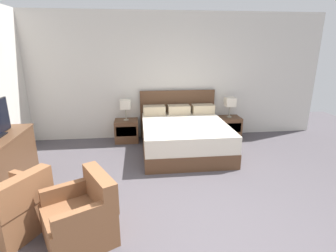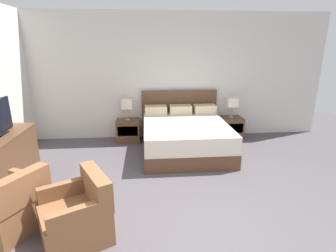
# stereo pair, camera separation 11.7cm
# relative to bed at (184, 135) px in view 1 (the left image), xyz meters

# --- Properties ---
(ground_plane) EXTENTS (10.95, 10.95, 0.00)m
(ground_plane) POSITION_rel_bed_xyz_m (-0.26, -2.68, -0.33)
(ground_plane) COLOR #4C474C
(wall_back) EXTENTS (7.36, 0.06, 2.84)m
(wall_back) POSITION_rel_bed_xyz_m (-0.26, 1.00, 1.09)
(wall_back) COLOR beige
(wall_back) RESTS_ON ground
(bed) EXTENTS (1.75, 1.95, 1.12)m
(bed) POSITION_rel_bed_xyz_m (0.00, 0.00, 0.00)
(bed) COLOR brown
(bed) RESTS_ON ground
(nightstand_left) EXTENTS (0.52, 0.44, 0.50)m
(nightstand_left) POSITION_rel_bed_xyz_m (-1.20, 0.69, -0.08)
(nightstand_left) COLOR brown
(nightstand_left) RESTS_ON ground
(nightstand_right) EXTENTS (0.52, 0.44, 0.50)m
(nightstand_right) POSITION_rel_bed_xyz_m (1.20, 0.69, -0.08)
(nightstand_right) COLOR brown
(nightstand_right) RESTS_ON ground
(table_lamp_left) EXTENTS (0.23, 0.23, 0.47)m
(table_lamp_left) POSITION_rel_bed_xyz_m (-1.20, 0.69, 0.52)
(table_lamp_left) COLOR gray
(table_lamp_left) RESTS_ON nightstand_left
(table_lamp_right) EXTENTS (0.23, 0.23, 0.47)m
(table_lamp_right) POSITION_rel_bed_xyz_m (1.20, 0.69, 0.52)
(table_lamp_right) COLOR gray
(table_lamp_right) RESTS_ON nightstand_right
(dresser) EXTENTS (0.57, 1.36, 0.80)m
(dresser) POSITION_rel_bed_xyz_m (-3.04, -1.09, 0.08)
(dresser) COLOR brown
(dresser) RESTS_ON ground
(armchair_by_window) EXTENTS (0.94, 0.93, 0.76)m
(armchair_by_window) POSITION_rel_bed_xyz_m (-2.39, -2.26, -0.05)
(armchair_by_window) COLOR brown
(armchair_by_window) RESTS_ON ground
(armchair_companion) EXTENTS (0.93, 0.92, 0.76)m
(armchair_companion) POSITION_rel_bed_xyz_m (-1.58, -2.49, -0.05)
(armchair_companion) COLOR brown
(armchair_companion) RESTS_ON ground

